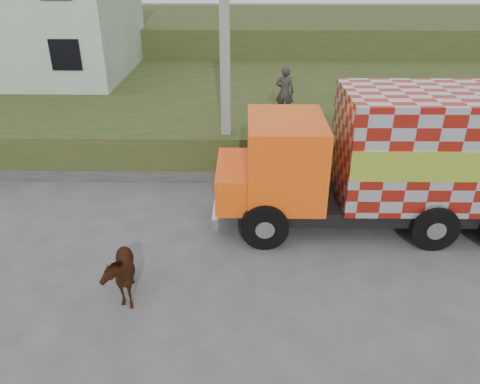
{
  "coord_description": "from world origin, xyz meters",
  "views": [
    {
      "loc": [
        -0.32,
        -9.71,
        6.83
      ],
      "look_at": [
        -0.49,
        0.86,
        1.3
      ],
      "focal_mm": 35.0,
      "sensor_mm": 36.0,
      "label": 1
    }
  ],
  "objects_px": {
    "utility_pole": "(225,52)",
    "cargo_truck": "(392,159)",
    "cow": "(119,271)",
    "pedestrian": "(285,92)"
  },
  "relations": [
    {
      "from": "utility_pole",
      "to": "cargo_truck",
      "type": "height_order",
      "value": "utility_pole"
    },
    {
      "from": "cow",
      "to": "pedestrian",
      "type": "height_order",
      "value": "pedestrian"
    },
    {
      "from": "utility_pole",
      "to": "pedestrian",
      "type": "distance_m",
      "value": 3.11
    },
    {
      "from": "cargo_truck",
      "to": "pedestrian",
      "type": "xyz_separation_m",
      "value": [
        -2.52,
        4.69,
        0.48
      ]
    },
    {
      "from": "cow",
      "to": "pedestrian",
      "type": "relative_size",
      "value": 0.87
    },
    {
      "from": "utility_pole",
      "to": "pedestrian",
      "type": "bearing_deg",
      "value": 40.77
    },
    {
      "from": "utility_pole",
      "to": "cow",
      "type": "distance_m",
      "value": 7.4
    },
    {
      "from": "cow",
      "to": "pedestrian",
      "type": "bearing_deg",
      "value": 47.08
    },
    {
      "from": "cargo_truck",
      "to": "pedestrian",
      "type": "height_order",
      "value": "cargo_truck"
    },
    {
      "from": "cow",
      "to": "pedestrian",
      "type": "xyz_separation_m",
      "value": [
        4.05,
        7.93,
        1.74
      ]
    }
  ]
}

